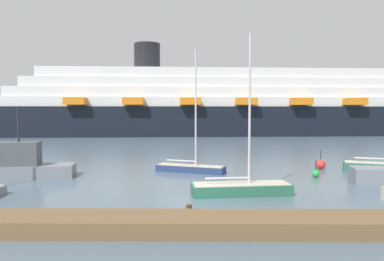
# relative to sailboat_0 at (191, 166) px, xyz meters

# --- Properties ---
(ground_plane) EXTENTS (600.00, 600.00, 0.00)m
(ground_plane) POSITION_rel_sailboat_0_xyz_m (0.12, -9.40, -0.45)
(ground_plane) COLOR slate
(dock_pier) EXTENTS (23.08, 2.28, 0.79)m
(dock_pier) POSITION_rel_sailboat_0_xyz_m (0.12, -13.76, -0.12)
(dock_pier) COLOR brown
(dock_pier) RESTS_ON ground_plane
(sailboat_0) EXTENTS (5.50, 2.98, 9.37)m
(sailboat_0) POSITION_rel_sailboat_0_xyz_m (0.00, 0.00, 0.00)
(sailboat_0) COLOR navy
(sailboat_0) RESTS_ON ground_plane
(sailboat_3) EXTENTS (5.76, 2.24, 9.05)m
(sailboat_3) POSITION_rel_sailboat_0_xyz_m (2.99, -7.43, -0.01)
(sailboat_3) COLOR #2D6B51
(sailboat_3) RESTS_ON ground_plane
(fishing_boat_0) EXTENTS (7.05, 3.34, 4.92)m
(fishing_boat_0) POSITION_rel_sailboat_0_xyz_m (-11.89, -2.45, 0.46)
(fishing_boat_0) COLOR gray
(fishing_boat_0) RESTS_ON ground_plane
(channel_buoy_0) EXTENTS (0.53, 0.53, 1.23)m
(channel_buoy_0) POSITION_rel_sailboat_0_xyz_m (8.94, -2.17, -0.18)
(channel_buoy_0) COLOR green
(channel_buoy_0) RESTS_ON ground_plane
(channel_buoy_1) EXTENTS (0.78, 0.78, 1.55)m
(channel_buoy_1) POSITION_rel_sailboat_0_xyz_m (10.57, 1.52, -0.06)
(channel_buoy_1) COLOR red
(channel_buoy_1) RESTS_ON ground_plane
(cruise_ship) EXTENTS (99.91, 21.20, 17.55)m
(cruise_ship) POSITION_rel_sailboat_0_xyz_m (8.67, 43.50, 5.18)
(cruise_ship) COLOR black
(cruise_ship) RESTS_ON ground_plane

